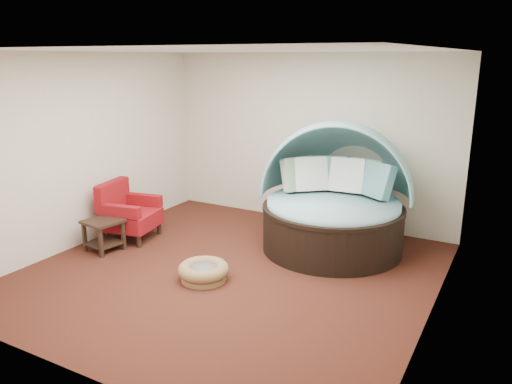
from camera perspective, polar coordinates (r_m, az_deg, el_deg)
The scene contains 10 objects.
floor at distance 6.63m, azimuth -2.95°, elevation -9.11°, with size 5.00×5.00×0.00m, color #451E13.
wall_back at distance 8.37m, azimuth 5.99°, elevation 6.01°, with size 5.00×5.00×0.00m, color beige.
wall_front at distance 4.35m, azimuth -20.83°, elevation -3.62°, with size 5.00×5.00×0.00m, color beige.
wall_left at distance 7.78m, azimuth -19.02°, elevation 4.56°, with size 5.00×5.00×0.00m, color beige.
wall_right at distance 5.34m, azimuth 20.31°, elevation -0.17°, with size 5.00×5.00×0.00m, color beige.
ceiling at distance 6.04m, azimuth -3.33°, elevation 15.87°, with size 5.00×5.00×0.00m, color white.
canopy_daybed at distance 7.29m, azimuth 8.99°, elevation 0.20°, with size 2.49×2.44×1.86m.
pet_basket at distance 6.39m, azimuth -6.01°, elevation -8.99°, with size 0.73×0.73×0.22m.
red_armchair at distance 7.92m, azimuth -14.47°, elevation -2.30°, with size 0.89×0.89×0.89m.
side_table at distance 7.54m, azimuth -17.02°, elevation -4.28°, with size 0.55×0.55×0.46m.
Camera 1 is at (3.20, -5.12, 2.73)m, focal length 35.00 mm.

